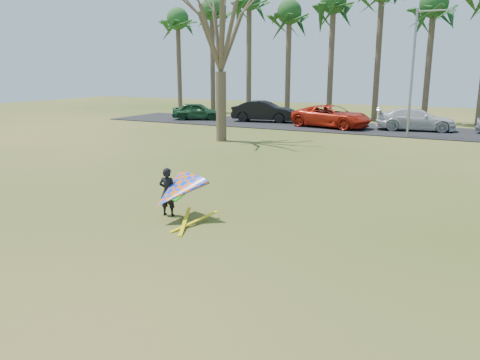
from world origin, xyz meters
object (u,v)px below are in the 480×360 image
at_px(streetlight, 415,67).
at_px(car_0, 197,111).
at_px(car_2, 331,116).
at_px(bare_tree_left, 220,24).
at_px(car_3, 415,119).
at_px(car_1, 264,111).
at_px(kite_flyer, 175,192).

relative_size(streetlight, car_0, 1.86).
distance_m(streetlight, car_2, 7.39).
distance_m(bare_tree_left, car_2, 11.94).
height_order(streetlight, car_3, streetlight).
bearing_deg(bare_tree_left, car_2, 66.14).
height_order(car_0, car_1, car_1).
distance_m(car_0, car_1, 5.93).
distance_m(car_1, car_3, 11.98).
distance_m(streetlight, kite_flyer, 21.85).
relative_size(bare_tree_left, car_2, 1.63).
relative_size(car_1, car_3, 0.96).
bearing_deg(car_2, streetlight, -99.69).
bearing_deg(car_3, car_0, 82.13).
bearing_deg(car_1, bare_tree_left, -179.16).
bearing_deg(car_3, kite_flyer, 161.13).
bearing_deg(streetlight, kite_flyer, -99.79).
bearing_deg(car_3, car_1, 78.24).
bearing_deg(car_3, streetlight, 171.56).
height_order(car_0, car_2, car_2).
xyz_separation_m(streetlight, car_3, (-0.14, 3.43, -3.62)).
xyz_separation_m(car_2, car_3, (5.85, 1.00, -0.04)).
bearing_deg(car_0, car_2, -114.01).
bearing_deg(bare_tree_left, car_0, 129.20).
bearing_deg(car_0, kite_flyer, -172.47).
height_order(car_2, car_3, car_2).
xyz_separation_m(car_1, car_3, (11.98, -0.22, -0.07)).
relative_size(bare_tree_left, car_3, 1.78).
relative_size(car_1, car_2, 0.88).
distance_m(car_1, car_2, 6.25).
xyz_separation_m(bare_tree_left, kite_flyer, (6.49, -14.24, -6.08)).
xyz_separation_m(bare_tree_left, car_2, (4.17, 9.43, -6.03)).
bearing_deg(kite_flyer, car_2, 95.61).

